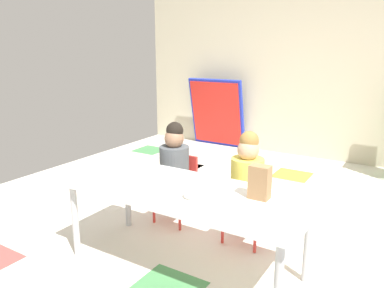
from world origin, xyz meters
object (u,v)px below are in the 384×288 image
object	(u,v)px
seated_child_middle_seat	(248,177)
paper_plate_near_edge	(192,198)
donut_powdered_on_plate	(192,194)
paper_bag_brown	(260,182)
paper_plate_center_table	(165,183)
craft_table	(184,196)
seated_child_near_camera	(175,163)
folded_activity_table	(217,113)

from	to	relation	value
seated_child_middle_seat	paper_plate_near_edge	xyz separation A→B (m)	(-0.08, -0.70, 0.05)
donut_powdered_on_plate	paper_bag_brown	bearing A→B (deg)	31.91
seated_child_middle_seat	paper_bag_brown	size ratio (longest dim) A/B	4.17
paper_plate_center_table	paper_bag_brown	bearing A→B (deg)	8.90
craft_table	donut_powdered_on_plate	size ratio (longest dim) A/B	14.11
craft_table	paper_plate_near_edge	xyz separation A→B (m)	(0.14, -0.12, 0.06)
paper_plate_near_edge	donut_powdered_on_plate	world-z (taller)	donut_powdered_on_plate
craft_table	seated_child_near_camera	distance (m)	0.75
craft_table	folded_activity_table	distance (m)	3.51
paper_plate_near_edge	paper_bag_brown	bearing A→B (deg)	31.91
paper_bag_brown	donut_powdered_on_plate	size ratio (longest dim) A/B	1.79
craft_table	paper_plate_center_table	world-z (taller)	paper_plate_center_table
craft_table	folded_activity_table	world-z (taller)	folded_activity_table
paper_bag_brown	paper_plate_near_edge	bearing A→B (deg)	-148.09
seated_child_near_camera	donut_powdered_on_plate	world-z (taller)	seated_child_near_camera
seated_child_middle_seat	seated_child_near_camera	bearing A→B (deg)	180.00
folded_activity_table	paper_bag_brown	bearing A→B (deg)	-57.54
paper_bag_brown	paper_plate_center_table	xyz separation A→B (m)	(-0.66, -0.10, -0.11)
paper_bag_brown	paper_plate_center_table	distance (m)	0.68
seated_child_middle_seat	donut_powdered_on_plate	size ratio (longest dim) A/B	7.47
paper_plate_near_edge	folded_activity_table	bearing A→B (deg)	115.75
seated_child_middle_seat	donut_powdered_on_plate	distance (m)	0.71
seated_child_middle_seat	paper_bag_brown	xyz separation A→B (m)	(0.28, -0.47, 0.16)
seated_child_middle_seat	paper_bag_brown	distance (m)	0.57
folded_activity_table	paper_bag_brown	size ratio (longest dim) A/B	4.94
paper_plate_near_edge	donut_powdered_on_plate	size ratio (longest dim) A/B	1.46
seated_child_middle_seat	paper_plate_center_table	distance (m)	0.69
folded_activity_table	paper_bag_brown	distance (m)	3.65
paper_plate_center_table	donut_powdered_on_plate	world-z (taller)	donut_powdered_on_plate
folded_activity_table	donut_powdered_on_plate	bearing A→B (deg)	-64.25
craft_table	donut_powdered_on_plate	xyz separation A→B (m)	(0.14, -0.12, 0.08)
donut_powdered_on_plate	paper_plate_center_table	bearing A→B (deg)	157.76
paper_plate_near_edge	paper_plate_center_table	bearing A→B (deg)	157.76
seated_child_middle_seat	folded_activity_table	bearing A→B (deg)	122.71
folded_activity_table	donut_powdered_on_plate	size ratio (longest dim) A/B	8.84
seated_child_near_camera	donut_powdered_on_plate	distance (m)	0.93
paper_plate_near_edge	seated_child_near_camera	bearing A→B (deg)	131.30
folded_activity_table	paper_plate_near_edge	bearing A→B (deg)	-64.25
paper_plate_center_table	donut_powdered_on_plate	xyz separation A→B (m)	(0.30, -0.12, 0.02)
paper_plate_near_edge	paper_plate_center_table	world-z (taller)	same
folded_activity_table	donut_powdered_on_plate	xyz separation A→B (m)	(1.59, -3.31, 0.09)
craft_table	paper_plate_near_edge	bearing A→B (deg)	-40.30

